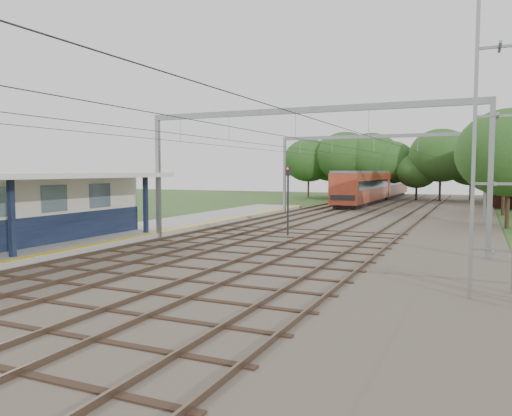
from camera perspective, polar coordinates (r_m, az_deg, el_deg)
The scene contains 9 objects.
ballast_bed at distance 39.38m, azimuth 12.95°, elevation -1.44°, with size 18.00×90.00×0.10m, color #473D33.
platform at distance 29.70m, azimuth -16.09°, elevation -3.08°, with size 5.00×52.00×0.35m, color gray.
yellow_stripe at distance 28.28m, azimuth -12.61°, elevation -3.01°, with size 0.45×52.00×0.01m, color yellow.
rail_tracks at distance 39.93m, azimuth 9.44°, elevation -1.14°, with size 11.80×88.00×0.15m.
catenary_system at distance 34.76m, azimuth 10.58°, elevation 6.87°, with size 17.22×88.00×7.00m.
lattice_pylon at distance 16.60m, azimuth 25.92°, elevation 11.17°, with size 1.30×1.30×12.00m.
tree_band at distance 66.04m, azimuth 17.50°, elevation 4.95°, with size 31.72×30.88×8.82m.
train at distance 66.54m, azimuth 13.71°, elevation 2.61°, with size 2.90×36.09×3.81m.
signal_post at distance 29.26m, azimuth 3.68°, elevation 1.63°, with size 0.31×0.27×4.13m.
Camera 1 is at (11.58, -8.46, 3.88)m, focal length 35.00 mm.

